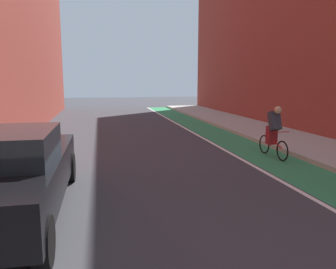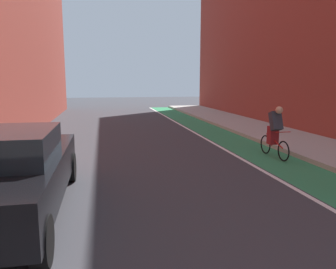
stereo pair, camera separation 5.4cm
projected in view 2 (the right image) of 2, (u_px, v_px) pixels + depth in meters
The scene contains 6 objects.
ground_plane at pixel (157, 160), 9.81m from camera, with size 77.52×77.52×0.00m, color #38383D.
bike_lane_paint at pixel (239, 144), 12.40m from camera, with size 1.60×35.24×0.00m, color #2D8451.
lane_divider_stripe at pixel (216, 145), 12.23m from camera, with size 0.12×35.24×0.00m, color white.
sidewalk_right at pixel (293, 140), 12.81m from camera, with size 2.86×35.24×0.14m, color #A8A59E.
parked_sedan_black at pixel (8, 172), 5.68m from camera, with size 1.91×4.80×1.53m.
cyclist_trailing at pixel (275, 131), 10.10m from camera, with size 0.48×1.65×1.58m.
Camera 2 is at (-1.54, 4.18, 2.32)m, focal length 35.43 mm.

